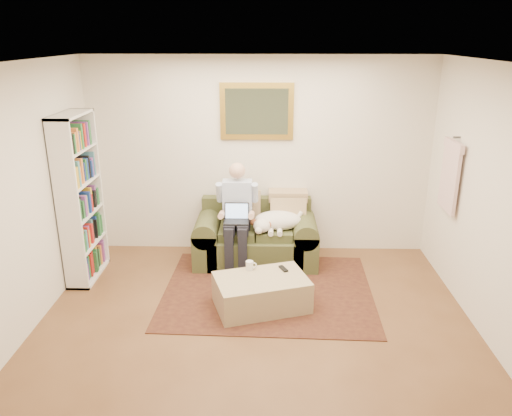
{
  "coord_description": "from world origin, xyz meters",
  "views": [
    {
      "loc": [
        0.12,
        -3.93,
        2.83
      ],
      "look_at": [
        -0.02,
        1.46,
        0.95
      ],
      "focal_mm": 35.0,
      "sensor_mm": 36.0,
      "label": 1
    }
  ],
  "objects_px": {
    "laptop": "(237,217)",
    "bookshelf": "(80,199)",
    "sofa": "(256,242)",
    "seated_man": "(237,217)",
    "coffee_mug": "(250,265)",
    "ottoman": "(261,293)",
    "sleeping_dog": "(278,220)"
  },
  "relations": [
    {
      "from": "sofa",
      "to": "ottoman",
      "type": "xyz_separation_m",
      "value": [
        0.09,
        -1.19,
        -0.09
      ]
    },
    {
      "from": "sofa",
      "to": "bookshelf",
      "type": "relative_size",
      "value": 0.79
    },
    {
      "from": "sofa",
      "to": "coffee_mug",
      "type": "relative_size",
      "value": 15.72
    },
    {
      "from": "sleeping_dog",
      "to": "coffee_mug",
      "type": "height_order",
      "value": "sleeping_dog"
    },
    {
      "from": "laptop",
      "to": "sleeping_dog",
      "type": "height_order",
      "value": "laptop"
    },
    {
      "from": "laptop",
      "to": "ottoman",
      "type": "relative_size",
      "value": 0.31
    },
    {
      "from": "seated_man",
      "to": "sleeping_dog",
      "type": "bearing_deg",
      "value": 7.13
    },
    {
      "from": "sleeping_dog",
      "to": "coffee_mug",
      "type": "bearing_deg",
      "value": -110.02
    },
    {
      "from": "bookshelf",
      "to": "coffee_mug",
      "type": "bearing_deg",
      "value": -14.27
    },
    {
      "from": "seated_man",
      "to": "coffee_mug",
      "type": "bearing_deg",
      "value": -77.25
    },
    {
      "from": "laptop",
      "to": "coffee_mug",
      "type": "xyz_separation_m",
      "value": [
        0.19,
        -0.78,
        -0.29
      ]
    },
    {
      "from": "ottoman",
      "to": "bookshelf",
      "type": "bearing_deg",
      "value": 161.53
    },
    {
      "from": "ottoman",
      "to": "coffee_mug",
      "type": "bearing_deg",
      "value": 123.3
    },
    {
      "from": "ottoman",
      "to": "bookshelf",
      "type": "distance_m",
      "value": 2.42
    },
    {
      "from": "ottoman",
      "to": "bookshelf",
      "type": "xyz_separation_m",
      "value": [
        -2.16,
        0.72,
        0.82
      ]
    },
    {
      "from": "coffee_mug",
      "to": "bookshelf",
      "type": "xyz_separation_m",
      "value": [
        -2.02,
        0.51,
        0.6
      ]
    },
    {
      "from": "sofa",
      "to": "seated_man",
      "type": "xyz_separation_m",
      "value": [
        -0.24,
        -0.14,
        0.39
      ]
    },
    {
      "from": "laptop",
      "to": "sleeping_dog",
      "type": "xyz_separation_m",
      "value": [
        0.52,
        0.13,
        -0.09
      ]
    },
    {
      "from": "laptop",
      "to": "bookshelf",
      "type": "height_order",
      "value": "bookshelf"
    },
    {
      "from": "ottoman",
      "to": "sleeping_dog",
      "type": "bearing_deg",
      "value": 80.11
    },
    {
      "from": "sleeping_dog",
      "to": "ottoman",
      "type": "height_order",
      "value": "sleeping_dog"
    },
    {
      "from": "laptop",
      "to": "bookshelf",
      "type": "bearing_deg",
      "value": -171.86
    },
    {
      "from": "sofa",
      "to": "coffee_mug",
      "type": "distance_m",
      "value": 0.99
    },
    {
      "from": "seated_man",
      "to": "ottoman",
      "type": "xyz_separation_m",
      "value": [
        0.32,
        -1.04,
        -0.48
      ]
    },
    {
      "from": "laptop",
      "to": "bookshelf",
      "type": "xyz_separation_m",
      "value": [
        -1.83,
        -0.26,
        0.31
      ]
    },
    {
      "from": "sleeping_dog",
      "to": "bookshelf",
      "type": "xyz_separation_m",
      "value": [
        -2.35,
        -0.39,
        0.4
      ]
    },
    {
      "from": "sofa",
      "to": "sleeping_dog",
      "type": "bearing_deg",
      "value": -15.74
    },
    {
      "from": "sofa",
      "to": "laptop",
      "type": "xyz_separation_m",
      "value": [
        -0.24,
        -0.21,
        0.42
      ]
    },
    {
      "from": "laptop",
      "to": "ottoman",
      "type": "distance_m",
      "value": 1.16
    },
    {
      "from": "sofa",
      "to": "ottoman",
      "type": "distance_m",
      "value": 1.19
    },
    {
      "from": "sofa",
      "to": "seated_man",
      "type": "height_order",
      "value": "seated_man"
    },
    {
      "from": "sleeping_dog",
      "to": "laptop",
      "type": "bearing_deg",
      "value": -166.36
    }
  ]
}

